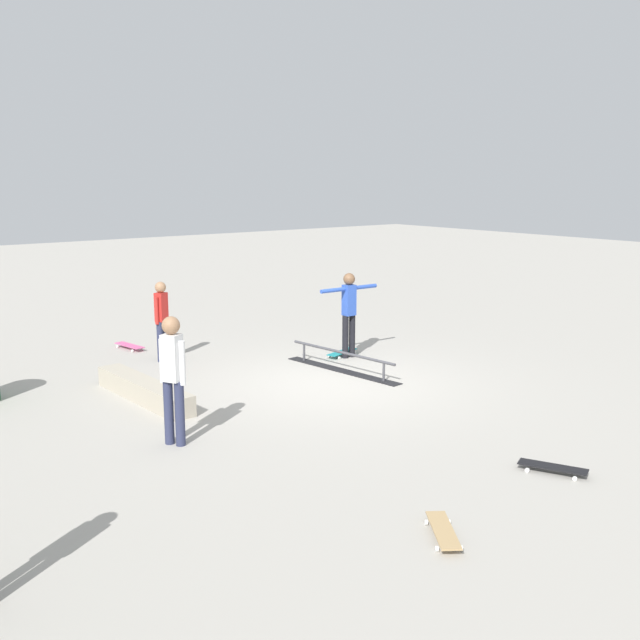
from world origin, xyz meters
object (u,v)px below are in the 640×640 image
(skate_ledge, at_px, (144,390))
(loose_skateboard_pink, at_px, (129,346))
(loose_skateboard_natural, at_px, (443,530))
(bystander_white_shirt, at_px, (173,373))
(grind_rail, at_px, (342,362))
(skateboard_main, at_px, (342,352))
(skater_main, at_px, (349,309))
(bystander_red_shirt, at_px, (162,316))
(loose_skateboard_black, at_px, (553,467))

(skate_ledge, distance_m, loose_skateboard_pink, 3.67)
(skate_ledge, relative_size, loose_skateboard_natural, 3.29)
(bystander_white_shirt, relative_size, loose_skateboard_pink, 2.09)
(grind_rail, relative_size, skateboard_main, 3.25)
(skater_main, relative_size, loose_skateboard_natural, 2.15)
(skater_main, xyz_separation_m, loose_skateboard_pink, (3.27, 3.09, -0.89))
(skate_ledge, bearing_deg, bystander_red_shirt, -32.82)
(bystander_red_shirt, relative_size, loose_skateboard_natural, 1.98)
(grind_rail, relative_size, loose_skateboard_natural, 3.49)
(skate_ledge, height_order, loose_skateboard_pink, skate_ledge)
(skater_main, bearing_deg, bystander_red_shirt, 148.22)
(grind_rail, relative_size, bystander_white_shirt, 1.56)
(skate_ledge, height_order, loose_skateboard_natural, skate_ledge)
(bystander_red_shirt, distance_m, bystander_white_shirt, 4.64)
(skateboard_main, bearing_deg, loose_skateboard_natural, 41.01)
(skateboard_main, bearing_deg, skater_main, 81.02)
(skater_main, relative_size, bystander_white_shirt, 0.96)
(skateboard_main, distance_m, loose_skateboard_pink, 4.36)
(skater_main, height_order, loose_skateboard_natural, skater_main)
(skateboard_main, bearing_deg, bystander_white_shirt, 9.56)
(skateboard_main, xyz_separation_m, bystander_white_shirt, (-2.43, 4.85, 0.90))
(bystander_red_shirt, xyz_separation_m, loose_skateboard_natural, (-8.16, 1.02, -0.79))
(bystander_white_shirt, bearing_deg, grind_rail, 81.83)
(skate_ledge, relative_size, loose_skateboard_pink, 3.08)
(bystander_white_shirt, bearing_deg, skateboard_main, 87.79)
(skater_main, distance_m, loose_skateboard_natural, 7.43)
(grind_rail, relative_size, skate_ledge, 1.06)
(skater_main, distance_m, loose_skateboard_pink, 4.58)
(grind_rail, distance_m, skateboard_main, 1.15)
(grind_rail, distance_m, skater_main, 1.31)
(grind_rail, relative_size, skater_main, 1.62)
(skater_main, xyz_separation_m, bystander_red_shirt, (1.97, 2.97, -0.10))
(bystander_red_shirt, height_order, loose_skateboard_pink, bystander_red_shirt)
(bystander_white_shirt, distance_m, loose_skateboard_pink, 5.88)
(skateboard_main, xyz_separation_m, loose_skateboard_pink, (3.10, 3.06, 0.00))
(grind_rail, relative_size, bystander_red_shirt, 1.76)
(skate_ledge, xyz_separation_m, loose_skateboard_black, (-5.72, -2.58, -0.09))
(loose_skateboard_pink, distance_m, loose_skateboard_black, 9.25)
(grind_rail, height_order, bystander_red_shirt, bystander_red_shirt)
(skater_main, xyz_separation_m, skateboard_main, (0.17, 0.02, -0.89))
(skate_ledge, xyz_separation_m, bystander_white_shirt, (-2.09, 0.53, 0.81))
(skater_main, xyz_separation_m, loose_skateboard_black, (-5.89, 1.78, -0.89))
(skater_main, bearing_deg, grind_rail, -135.17)
(skate_ledge, relative_size, bystander_red_shirt, 1.66)
(loose_skateboard_pink, bearing_deg, loose_skateboard_natural, 165.10)
(grind_rail, xyz_separation_m, loose_skateboard_black, (-5.18, 1.02, -0.09))
(skateboard_main, relative_size, loose_skateboard_natural, 1.07)
(bystander_red_shirt, height_order, bystander_white_shirt, bystander_white_shirt)
(skate_ledge, distance_m, bystander_white_shirt, 2.30)
(loose_skateboard_natural, bearing_deg, loose_skateboard_black, -46.84)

